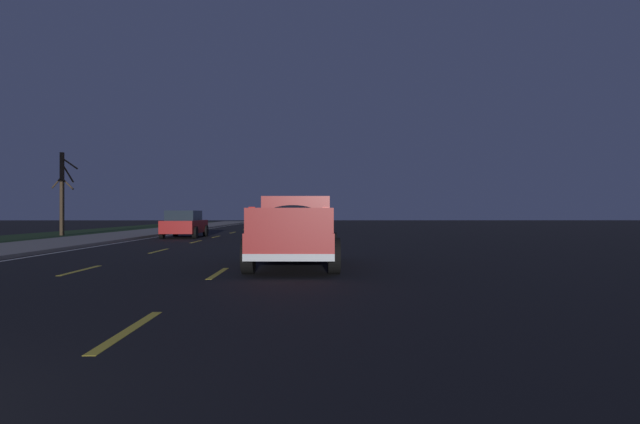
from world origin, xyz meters
The scene contains 8 objects.
ground centered at (27.00, 0.00, 0.00)m, with size 144.00×144.00×0.00m, color black.
sidewalk_shoulder centered at (27.00, 7.45, 0.06)m, with size 108.00×4.00×0.12m, color gray.
grass_verge centered at (27.00, 12.45, 0.00)m, with size 108.00×6.00×0.01m, color #1E3819.
lane_markings centered at (30.61, 3.03, 0.00)m, with size 109.12×7.04×0.01m.
pickup_truck centered at (11.73, -3.50, 0.98)m, with size 5.46×2.35×1.87m.
sedan_red centered at (28.56, 3.37, 0.78)m, with size 4.40×2.03×1.54m.
sedan_green centered at (41.27, -3.53, 0.78)m, with size 4.44×2.08×1.54m.
bare_tree_far centered at (31.57, 11.69, 2.72)m, with size 0.98×1.41×5.19m.
Camera 1 is at (-2.92, -3.98, 1.43)m, focal length 30.87 mm.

